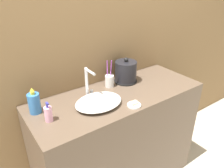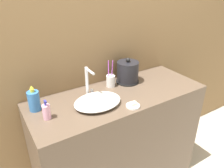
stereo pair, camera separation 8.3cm
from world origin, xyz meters
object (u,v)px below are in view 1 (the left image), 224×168
electric_kettle (126,72)px  lotion_bottle (48,114)px  faucet (88,82)px  shampoo_bottle (34,103)px  toothbrush_cup (109,81)px

electric_kettle → lotion_bottle: electric_kettle is taller
electric_kettle → lotion_bottle: (-0.72, -0.16, -0.03)m
faucet → electric_kettle: bearing=6.8°
faucet → electric_kettle: 0.38m
electric_kettle → lotion_bottle: size_ratio=1.60×
lotion_bottle → shampoo_bottle: 0.14m
electric_kettle → shampoo_bottle: size_ratio=1.18×
shampoo_bottle → toothbrush_cup: bearing=2.7°
electric_kettle → faucet: bearing=-173.2°
toothbrush_cup → shampoo_bottle: bearing=-177.3°
faucet → shampoo_bottle: bearing=176.9°
lotion_bottle → shampoo_bottle: (-0.04, 0.14, 0.02)m
faucet → toothbrush_cup: bearing=12.5°
electric_kettle → toothbrush_cup: 0.16m
shampoo_bottle → faucet: bearing=-3.1°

